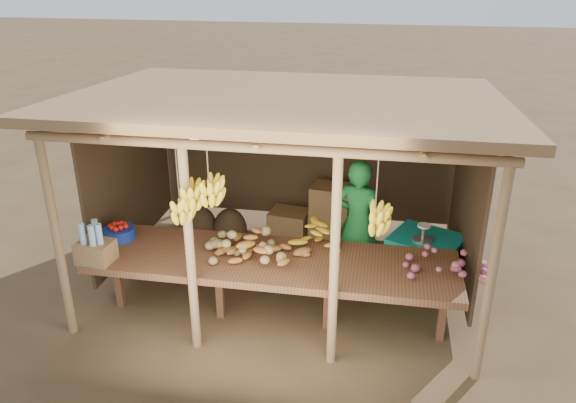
# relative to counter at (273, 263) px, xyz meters

# --- Properties ---
(ground) EXTENTS (60.00, 60.00, 0.00)m
(ground) POSITION_rel_counter_xyz_m (-0.00, 0.95, -0.74)
(ground) COLOR brown
(ground) RESTS_ON ground
(stall_structure) EXTENTS (4.70, 3.50, 2.43)m
(stall_structure) POSITION_rel_counter_xyz_m (0.02, 0.89, 1.17)
(stall_structure) COLOR #A88256
(stall_structure) RESTS_ON ground
(counter) EXTENTS (3.90, 1.05, 0.80)m
(counter) POSITION_rel_counter_xyz_m (0.00, 0.00, 0.00)
(counter) COLOR brown
(counter) RESTS_ON ground
(potato_heap) EXTENTS (1.10, 0.78, 0.37)m
(potato_heap) POSITION_rel_counter_xyz_m (-0.27, 0.03, 0.24)
(potato_heap) COLOR #9E8551
(potato_heap) RESTS_ON counter
(sweet_potato_heap) EXTENTS (1.05, 0.86, 0.35)m
(sweet_potato_heap) POSITION_rel_counter_xyz_m (-0.13, -0.01, 0.24)
(sweet_potato_heap) COLOR #AD6E2C
(sweet_potato_heap) RESTS_ON counter
(onion_heap) EXTENTS (0.92, 0.68, 0.36)m
(onion_heap) POSITION_rel_counter_xyz_m (1.78, -0.02, 0.24)
(onion_heap) COLOR #A75160
(onion_heap) RESTS_ON counter
(banana_pile) EXTENTS (0.55, 0.33, 0.34)m
(banana_pile) POSITION_rel_counter_xyz_m (0.41, 0.35, 0.23)
(banana_pile) COLOR gold
(banana_pile) RESTS_ON counter
(tomato_basin) EXTENTS (0.36, 0.36, 0.19)m
(tomato_basin) POSITION_rel_counter_xyz_m (-1.80, 0.16, 0.14)
(tomato_basin) COLOR navy
(tomato_basin) RESTS_ON counter
(bottle_box) EXTENTS (0.38, 0.31, 0.45)m
(bottle_box) POSITION_rel_counter_xyz_m (-1.80, -0.37, 0.23)
(bottle_box) COLOR olive
(bottle_box) RESTS_ON counter
(vendor) EXTENTS (0.68, 0.55, 1.60)m
(vendor) POSITION_rel_counter_xyz_m (0.83, 1.01, 0.06)
(vendor) COLOR #1B7B33
(vendor) RESTS_ON ground
(tarp_crate) EXTENTS (0.98, 0.93, 0.93)m
(tarp_crate) POSITION_rel_counter_xyz_m (1.65, 0.97, -0.36)
(tarp_crate) COLOR brown
(tarp_crate) RESTS_ON ground
(carton_stack) EXTENTS (1.20, 0.53, 0.86)m
(carton_stack) POSITION_rel_counter_xyz_m (0.23, 1.97, -0.36)
(carton_stack) COLOR olive
(carton_stack) RESTS_ON ground
(burlap_sacks) EXTENTS (0.91, 0.48, 0.65)m
(burlap_sacks) POSITION_rel_counter_xyz_m (-1.17, 1.68, -0.46)
(burlap_sacks) COLOR #473521
(burlap_sacks) RESTS_ON ground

